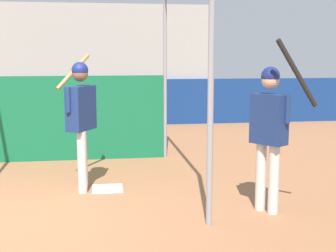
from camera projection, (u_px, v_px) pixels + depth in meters
ground_plane at (14, 224)px, 5.44m from camera, size 60.00×60.00×0.00m
outfield_wall at (62, 103)px, 12.73m from camera, size 24.00×0.12×1.27m
bleacher_section at (66, 64)px, 14.59m from camera, size 8.15×4.00×3.35m
batting_cage at (75, 91)px, 7.93m from camera, size 3.36×3.74×3.12m
home_plate at (107, 189)px, 6.86m from camera, size 0.44×0.44×0.02m
player_batter at (81, 113)px, 6.65m from camera, size 0.58×0.96×1.97m
player_waiting at (270, 125)px, 5.71m from camera, size 0.70×0.65×2.14m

